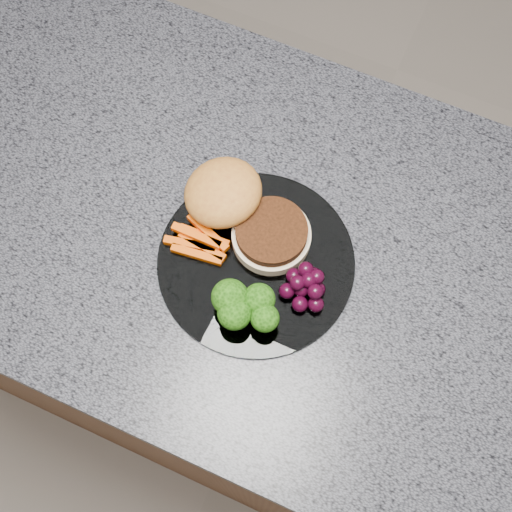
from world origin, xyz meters
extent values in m
plane|color=gray|center=(0.00, 0.00, 0.00)|extent=(4.00, 4.00, 0.00)
cube|color=#56361D|center=(0.00, 0.00, 0.43)|extent=(1.20, 0.60, 0.86)
cube|color=#51525C|center=(0.00, 0.00, 0.88)|extent=(1.20, 0.60, 0.04)
cylinder|color=white|center=(0.00, -0.04, 0.90)|extent=(0.26, 0.26, 0.01)
cylinder|color=beige|center=(0.01, 0.00, 0.92)|extent=(0.11, 0.11, 0.02)
cylinder|color=#421D0C|center=(0.01, 0.00, 0.93)|extent=(0.10, 0.10, 0.02)
ellipsoid|color=#C28230|center=(-0.07, 0.02, 0.93)|extent=(0.11, 0.11, 0.06)
cube|color=#E65103|center=(-0.07, -0.03, 0.91)|extent=(0.07, 0.01, 0.01)
cube|color=#E65103|center=(-0.07, -0.05, 0.91)|extent=(0.07, 0.02, 0.01)
cube|color=#E65103|center=(-0.09, -0.05, 0.91)|extent=(0.07, 0.03, 0.01)
cube|color=#E65103|center=(-0.07, -0.03, 0.92)|extent=(0.07, 0.03, 0.01)
cube|color=#E65103|center=(-0.08, -0.04, 0.92)|extent=(0.07, 0.01, 0.01)
cube|color=#E65103|center=(-0.07, -0.06, 0.91)|extent=(0.07, 0.02, 0.01)
cylinder|color=olive|center=(0.00, -0.10, 0.92)|extent=(0.02, 0.02, 0.02)
ellipsoid|color=#103507|center=(0.00, -0.10, 0.94)|extent=(0.05, 0.05, 0.04)
cylinder|color=olive|center=(0.03, -0.09, 0.92)|extent=(0.01, 0.01, 0.02)
ellipsoid|color=#103507|center=(0.03, -0.09, 0.94)|extent=(0.04, 0.04, 0.04)
cylinder|color=olive|center=(0.01, -0.12, 0.92)|extent=(0.02, 0.02, 0.02)
ellipsoid|color=#103507|center=(0.01, -0.12, 0.94)|extent=(0.04, 0.04, 0.04)
cylinder|color=olive|center=(0.05, -0.11, 0.92)|extent=(0.01, 0.01, 0.02)
ellipsoid|color=#103507|center=(0.05, -0.11, 0.94)|extent=(0.04, 0.04, 0.03)
sphere|color=black|center=(0.07, -0.05, 0.92)|extent=(0.02, 0.02, 0.02)
sphere|color=black|center=(0.09, -0.04, 0.92)|extent=(0.02, 0.02, 0.02)
sphere|color=black|center=(0.08, -0.03, 0.92)|extent=(0.02, 0.02, 0.02)
sphere|color=black|center=(0.06, -0.04, 0.92)|extent=(0.02, 0.02, 0.02)
sphere|color=black|center=(0.06, -0.06, 0.92)|extent=(0.02, 0.02, 0.02)
sphere|color=black|center=(0.08, -0.07, 0.92)|extent=(0.02, 0.02, 0.02)
sphere|color=black|center=(0.10, -0.06, 0.92)|extent=(0.02, 0.02, 0.02)
sphere|color=black|center=(0.08, -0.04, 0.93)|extent=(0.02, 0.02, 0.02)
sphere|color=black|center=(0.07, -0.05, 0.93)|extent=(0.02, 0.02, 0.02)
sphere|color=black|center=(0.09, -0.05, 0.93)|extent=(0.02, 0.02, 0.02)
sphere|color=black|center=(0.07, -0.03, 0.93)|extent=(0.02, 0.02, 0.02)
sphere|color=black|center=(0.08, -0.03, 0.93)|extent=(0.02, 0.02, 0.02)
camera|label=1|loc=(0.14, -0.33, 1.78)|focal=50.00mm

